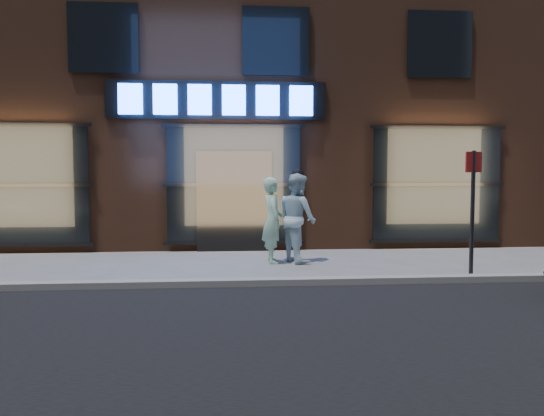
# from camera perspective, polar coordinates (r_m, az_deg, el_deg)

# --- Properties ---
(ground) EXTENTS (90.00, 90.00, 0.00)m
(ground) POSITION_cam_1_polar(r_m,az_deg,el_deg) (9.00, -3.77, -8.39)
(ground) COLOR slate
(ground) RESTS_ON ground
(curb) EXTENTS (60.00, 0.25, 0.12)m
(curb) POSITION_cam_1_polar(r_m,az_deg,el_deg) (8.99, -3.77, -8.01)
(curb) COLOR gray
(curb) RESTS_ON ground
(storefront_building) EXTENTS (30.20, 8.28, 10.30)m
(storefront_building) POSITION_cam_1_polar(r_m,az_deg,el_deg) (17.08, -4.29, 14.85)
(storefront_building) COLOR #54301E
(storefront_building) RESTS_ON ground
(man_bowtie) EXTENTS (0.50, 0.70, 1.80)m
(man_bowtie) POSITION_cam_1_polar(r_m,az_deg,el_deg) (11.09, 0.05, -1.33)
(man_bowtie) COLOR #BDF8C7
(man_bowtie) RESTS_ON ground
(man_cap) EXTENTS (1.00, 1.12, 1.88)m
(man_cap) POSITION_cam_1_polar(r_m,az_deg,el_deg) (11.25, 2.74, -1.04)
(man_cap) COLOR white
(man_cap) RESTS_ON ground
(sign_post) EXTENTS (0.35, 0.16, 2.29)m
(sign_post) POSITION_cam_1_polar(r_m,az_deg,el_deg) (10.07, 20.78, 0.64)
(sign_post) COLOR #262628
(sign_post) RESTS_ON ground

